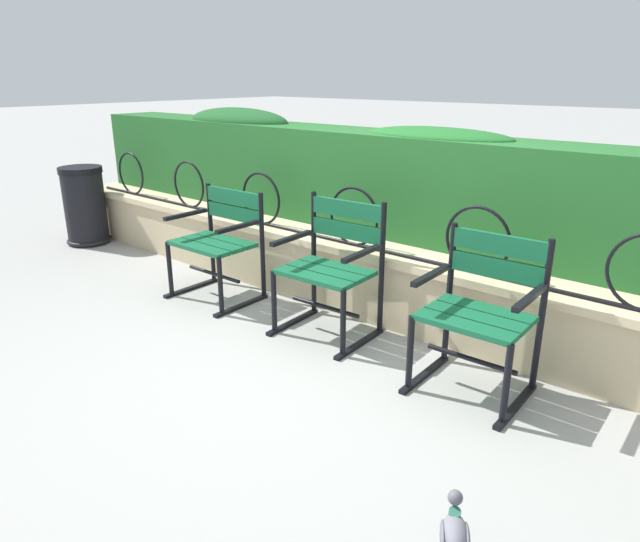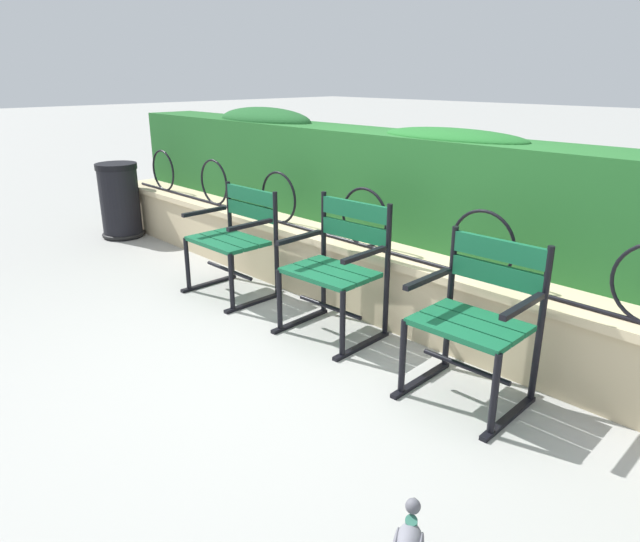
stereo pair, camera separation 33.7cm
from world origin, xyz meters
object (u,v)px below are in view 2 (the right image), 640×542
trash_bin (120,202)px  park_chair_right (477,316)px  park_chair_centre (338,265)px  park_chair_left (235,237)px

trash_bin → park_chair_right: bearing=-1.0°
park_chair_centre → trash_bin: 3.25m
trash_bin → park_chair_centre: bearing=-0.5°
park_chair_left → trash_bin: bearing=177.9°
park_chair_centre → park_chair_left: bearing=-177.1°
park_chair_centre → trash_bin: size_ratio=1.15×
park_chair_centre → trash_bin: bearing=179.5°
park_chair_centre → park_chair_right: 1.07m
park_chair_left → trash_bin: (-2.19, 0.08, -0.09)m
park_chair_left → park_chair_right: size_ratio=0.96×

